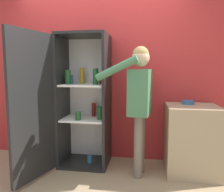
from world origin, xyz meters
TOP-DOWN VIEW (x-y plane):
  - ground_plane at (0.00, 0.00)m, footprint 12.00×12.00m
  - wall_back at (0.00, 0.98)m, footprint 7.00×0.06m
  - refrigerator at (-0.28, 0.55)m, footprint 0.93×1.20m
  - person at (0.62, 0.44)m, footprint 0.69×0.58m
  - counter at (1.30, 0.61)m, footprint 0.66×0.64m
  - bowl at (1.26, 0.73)m, footprint 0.16×0.16m

SIDE VIEW (x-z plane):
  - ground_plane at x=0.00m, z-range 0.00..0.00m
  - counter at x=1.30m, z-range 0.00..0.90m
  - bowl at x=1.26m, z-range 0.90..0.95m
  - refrigerator at x=-0.28m, z-range 0.00..1.85m
  - person at x=0.62m, z-range 0.22..1.87m
  - wall_back at x=0.00m, z-range 0.00..2.55m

